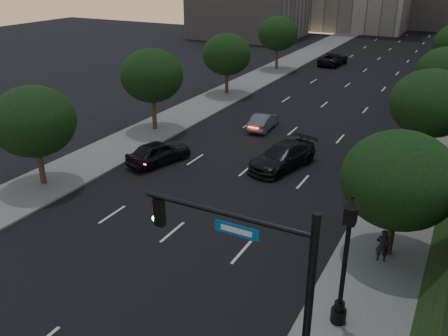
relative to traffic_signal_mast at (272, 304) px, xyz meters
The scene contains 21 objects.
ground 9.30m from the traffic_signal_mast, 166.71° to the left, with size 160.00×160.00×0.00m, color black.
road_surface 33.23m from the traffic_signal_mast, 104.58° to the left, with size 16.00×140.00×0.02m, color black.
sidewalk_right 32.22m from the traffic_signal_mast, 86.53° to the left, with size 4.50×140.00×0.15m, color slate.
sidewalk_left 37.14m from the traffic_signal_mast, 120.15° to the left, with size 4.50×140.00×0.15m, color slate.
tree_right_a 10.17m from the traffic_signal_mast, 78.73° to the left, with size 5.20×5.20×6.24m.
tree_right_b 22.07m from the traffic_signal_mast, 84.83° to the left, with size 5.20×5.20×6.74m.
tree_right_c 35.02m from the traffic_signal_mast, 86.75° to the left, with size 5.20×5.20×6.24m.
tree_left_a 20.25m from the traffic_signal_mast, 156.84° to the left, with size 5.00×5.00×6.34m.
tree_left_b 27.31m from the traffic_signal_mast, 133.00° to the left, with size 5.00×5.00×6.71m.
tree_left_c 37.86m from the traffic_signal_mast, 119.45° to the left, with size 5.00×5.00×6.34m.
tree_left_d 50.53m from the traffic_signal_mast, 111.62° to the left, with size 5.00×5.00×6.71m.
traffic_signal_mast is the anchor object (origin of this frame).
street_lamp 4.52m from the traffic_signal_mast, 75.10° to the left, with size 0.64×0.64×5.62m.
sedan_near_left 20.41m from the traffic_signal_mast, 134.89° to the left, with size 1.91×4.76×1.62m, color black.
sedan_mid_left 26.85m from the traffic_signal_mast, 113.68° to the left, with size 1.43×4.09×1.35m, color slate.
sedan_far_left 55.05m from the traffic_signal_mast, 103.69° to the left, with size 2.67×5.79×1.61m, color black.
sedan_near_right 18.89m from the traffic_signal_mast, 109.89° to the left, with size 2.31×5.69×1.65m, color black.
sedan_far_right 40.27m from the traffic_signal_mast, 91.87° to the left, with size 1.80×4.48×1.53m, color slate.
pedestrian_a 9.75m from the traffic_signal_mast, 78.98° to the left, with size 0.60×0.39×1.63m, color black.
pedestrian_b 14.35m from the traffic_signal_mast, 78.83° to the left, with size 0.77×0.60×1.59m, color black.
pedestrian_c 18.71m from the traffic_signal_mast, 81.44° to the left, with size 1.08×0.45×1.84m, color black.
Camera 1 is at (12.26, -12.56, 12.96)m, focal length 38.00 mm.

